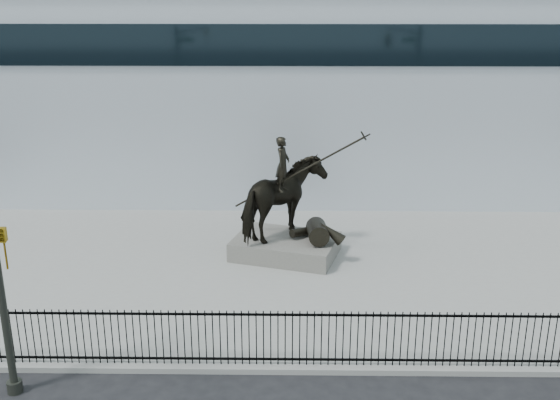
{
  "coord_description": "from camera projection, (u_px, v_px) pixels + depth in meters",
  "views": [
    {
      "loc": [
        -0.48,
        -13.1,
        9.27
      ],
      "look_at": [
        -0.76,
        6.0,
        2.95
      ],
      "focal_mm": 42.0,
      "sensor_mm": 36.0,
      "label": 1
    }
  ],
  "objects": [
    {
      "name": "equestrian_statue",
      "position": [
        288.0,
        201.0,
        22.46
      ],
      "size": [
        4.32,
        3.32,
        3.8
      ],
      "rotation": [
        0.0,
        0.0,
        -0.29
      ],
      "color": "black",
      "rests_on": "statue_plinth"
    },
    {
      "name": "plaza",
      "position": [
        303.0,
        272.0,
        21.97
      ],
      "size": [
        30.0,
        12.0,
        0.15
      ],
      "primitive_type": "cube",
      "color": "gray",
      "rests_on": "ground"
    },
    {
      "name": "ground",
      "position": [
        309.0,
        400.0,
        15.35
      ],
      "size": [
        120.0,
        120.0,
        0.0
      ],
      "primitive_type": "plane",
      "color": "black",
      "rests_on": "ground"
    },
    {
      "name": "picket_fence",
      "position": [
        308.0,
        338.0,
        16.25
      ],
      "size": [
        22.1,
        0.1,
        1.5
      ],
      "color": "black",
      "rests_on": "plaza"
    },
    {
      "name": "statue_plinth",
      "position": [
        286.0,
        247.0,
        23.02
      ],
      "size": [
        4.04,
        3.3,
        0.66
      ],
      "primitive_type": "cube",
      "rotation": [
        0.0,
        0.0,
        -0.29
      ],
      "color": "#55534E",
      "rests_on": "plaza"
    },
    {
      "name": "building",
      "position": [
        299.0,
        83.0,
        32.92
      ],
      "size": [
        44.0,
        14.0,
        9.0
      ],
      "primitive_type": "cube",
      "color": "silver",
      "rests_on": "ground"
    }
  ]
}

